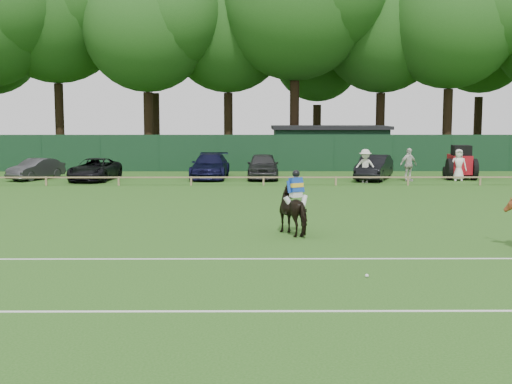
{
  "coord_description": "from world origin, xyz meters",
  "views": [
    {
      "loc": [
        0.37,
        -19.57,
        4.06
      ],
      "look_at": [
        0.5,
        3.0,
        1.4
      ],
      "focal_mm": 48.0,
      "sensor_mm": 36.0,
      "label": 1
    }
  ],
  "objects_px": {
    "tractor": "(460,163)",
    "suv_black": "(95,169)",
    "horse_dark": "(296,211)",
    "estate_black": "(374,167)",
    "utility_shed": "(330,147)",
    "sedan_navy": "(210,166)",
    "hatch_grey": "(263,166)",
    "sedan_grey": "(36,169)",
    "spectator_right": "(459,165)",
    "spectator_left": "(365,166)",
    "spectator_mid": "(408,165)",
    "polo_ball": "(367,276)"
  },
  "relations": [
    {
      "from": "tractor",
      "to": "suv_black",
      "type": "bearing_deg",
      "value": -174.23
    },
    {
      "from": "horse_dark",
      "to": "estate_black",
      "type": "distance_m",
      "value": 19.22
    },
    {
      "from": "utility_shed",
      "to": "tractor",
      "type": "xyz_separation_m",
      "value": [
        6.89,
        -8.63,
        -0.56
      ]
    },
    {
      "from": "sedan_navy",
      "to": "hatch_grey",
      "type": "relative_size",
      "value": 1.13
    },
    {
      "from": "sedan_grey",
      "to": "hatch_grey",
      "type": "height_order",
      "value": "hatch_grey"
    },
    {
      "from": "sedan_grey",
      "to": "hatch_grey",
      "type": "xyz_separation_m",
      "value": [
        13.66,
        0.34,
        0.15
      ]
    },
    {
      "from": "spectator_right",
      "to": "utility_shed",
      "type": "distance_m",
      "value": 11.54
    },
    {
      "from": "spectator_left",
      "to": "spectator_right",
      "type": "xyz_separation_m",
      "value": [
        5.69,
        1.1,
        -0.03
      ]
    },
    {
      "from": "hatch_grey",
      "to": "estate_black",
      "type": "bearing_deg",
      "value": -4.56
    },
    {
      "from": "suv_black",
      "to": "estate_black",
      "type": "relative_size",
      "value": 1.05
    },
    {
      "from": "horse_dark",
      "to": "hatch_grey",
      "type": "bearing_deg",
      "value": -115.82
    },
    {
      "from": "tractor",
      "to": "horse_dark",
      "type": "bearing_deg",
      "value": -116.39
    },
    {
      "from": "estate_black",
      "to": "tractor",
      "type": "height_order",
      "value": "tractor"
    },
    {
      "from": "suv_black",
      "to": "spectator_left",
      "type": "bearing_deg",
      "value": 0.51
    },
    {
      "from": "sedan_grey",
      "to": "estate_black",
      "type": "xyz_separation_m",
      "value": [
        20.31,
        -0.31,
        0.11
      ]
    },
    {
      "from": "spectator_right",
      "to": "sedan_navy",
      "type": "bearing_deg",
      "value": -178.43
    },
    {
      "from": "spectator_mid",
      "to": "polo_ball",
      "type": "xyz_separation_m",
      "value": [
        -6.33,
        -23.39,
        -0.93
      ]
    },
    {
      "from": "horse_dark",
      "to": "spectator_left",
      "type": "xyz_separation_m",
      "value": [
        5.03,
        16.58,
        0.18
      ]
    },
    {
      "from": "spectator_right",
      "to": "utility_shed",
      "type": "xyz_separation_m",
      "value": [
        -6.54,
        9.48,
        0.6
      ]
    },
    {
      "from": "hatch_grey",
      "to": "utility_shed",
      "type": "bearing_deg",
      "value": 59.74
    },
    {
      "from": "spectator_left",
      "to": "tractor",
      "type": "xyz_separation_m",
      "value": [
        6.04,
        1.95,
        0.01
      ]
    },
    {
      "from": "horse_dark",
      "to": "sedan_grey",
      "type": "xyz_separation_m",
      "value": [
        -14.46,
        18.62,
        -0.16
      ]
    },
    {
      "from": "spectator_mid",
      "to": "utility_shed",
      "type": "bearing_deg",
      "value": 84.65
    },
    {
      "from": "horse_dark",
      "to": "hatch_grey",
      "type": "distance_m",
      "value": 18.97
    },
    {
      "from": "estate_black",
      "to": "hatch_grey",
      "type": "bearing_deg",
      "value": -164.59
    },
    {
      "from": "utility_shed",
      "to": "polo_ball",
      "type": "bearing_deg",
      "value": -94.84
    },
    {
      "from": "estate_black",
      "to": "spectator_left",
      "type": "bearing_deg",
      "value": -94.31
    },
    {
      "from": "spectator_mid",
      "to": "spectator_right",
      "type": "bearing_deg",
      "value": -20.2
    },
    {
      "from": "sedan_grey",
      "to": "horse_dark",
      "type": "bearing_deg",
      "value": -27.27
    },
    {
      "from": "utility_shed",
      "to": "tractor",
      "type": "bearing_deg",
      "value": -51.42
    },
    {
      "from": "hatch_grey",
      "to": "tractor",
      "type": "relative_size",
      "value": 1.79
    },
    {
      "from": "horse_dark",
      "to": "sedan_navy",
      "type": "xyz_separation_m",
      "value": [
        -4.02,
        19.24,
        -0.03
      ]
    },
    {
      "from": "sedan_navy",
      "to": "spectator_left",
      "type": "relative_size",
      "value": 2.69
    },
    {
      "from": "spectator_left",
      "to": "polo_ball",
      "type": "height_order",
      "value": "spectator_left"
    },
    {
      "from": "sedan_grey",
      "to": "spectator_left",
      "type": "xyz_separation_m",
      "value": [
        19.49,
        -2.04,
        0.33
      ]
    },
    {
      "from": "hatch_grey",
      "to": "utility_shed",
      "type": "height_order",
      "value": "utility_shed"
    },
    {
      "from": "sedan_grey",
      "to": "polo_ball",
      "type": "bearing_deg",
      "value": -32.33
    },
    {
      "from": "sedan_navy",
      "to": "tractor",
      "type": "distance_m",
      "value": 15.1
    },
    {
      "from": "spectator_right",
      "to": "utility_shed",
      "type": "height_order",
      "value": "utility_shed"
    },
    {
      "from": "spectator_mid",
      "to": "tractor",
      "type": "xyz_separation_m",
      "value": [
        3.36,
        1.11,
        0.0
      ]
    },
    {
      "from": "horse_dark",
      "to": "hatch_grey",
      "type": "height_order",
      "value": "horse_dark"
    },
    {
      "from": "sedan_grey",
      "to": "tractor",
      "type": "distance_m",
      "value": 25.53
    },
    {
      "from": "suv_black",
      "to": "polo_ball",
      "type": "height_order",
      "value": "suv_black"
    },
    {
      "from": "sedan_navy",
      "to": "sedan_grey",
      "type": "bearing_deg",
      "value": -173.78
    },
    {
      "from": "suv_black",
      "to": "estate_black",
      "type": "distance_m",
      "value": 16.64
    },
    {
      "from": "suv_black",
      "to": "tractor",
      "type": "bearing_deg",
      "value": 7.04
    },
    {
      "from": "horse_dark",
      "to": "suv_black",
      "type": "bearing_deg",
      "value": -87.33
    },
    {
      "from": "horse_dark",
      "to": "spectator_right",
      "type": "relative_size",
      "value": 0.99
    },
    {
      "from": "hatch_grey",
      "to": "spectator_right",
      "type": "xyz_separation_m",
      "value": [
        11.52,
        -1.28,
        0.15
      ]
    },
    {
      "from": "suv_black",
      "to": "sedan_navy",
      "type": "distance_m",
      "value": 6.88
    }
  ]
}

